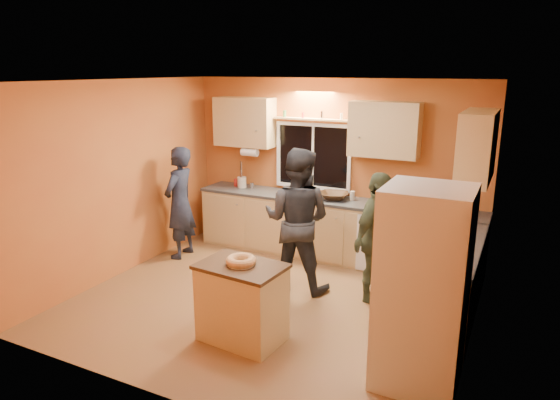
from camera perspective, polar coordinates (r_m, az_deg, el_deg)
The scene contains 14 objects.
ground at distance 6.14m, azimuth -1.07°, elevation -11.58°, with size 4.50×4.50×0.00m, color brown.
room_shell at distance 5.92m, azimuth 1.73°, elevation 3.98°, with size 4.54×4.04×2.61m.
back_counter at distance 7.41m, azimuth 5.08°, elevation -3.16°, with size 4.23×0.62×0.90m.
right_counter at distance 5.87m, azimuth 18.66°, elevation -8.87°, with size 0.62×1.84×0.90m.
refrigerator at distance 4.52m, azimuth 15.97°, elevation -9.73°, with size 0.72×0.70×1.80m, color silver.
island at distance 5.22m, azimuth -4.38°, elevation -11.54°, with size 0.90×0.66×0.83m.
bundt_pastry at distance 5.03m, azimuth -4.48°, elevation -6.92°, with size 0.31×0.31×0.09m, color #AF7547.
person_left at distance 7.44m, azimuth -11.38°, elevation -0.31°, with size 0.60×0.40×1.65m, color black.
person_center at distance 6.20m, azimuth 1.97°, elevation -2.31°, with size 0.88×0.69×1.81m, color black.
person_right at distance 6.01m, azimuth 10.95°, elevation -4.30°, with size 0.93×0.39×1.58m, color #303823.
mixing_bowl at distance 7.23m, azimuth 6.21°, elevation 0.48°, with size 0.41×0.41×0.10m, color black.
utensil_crock at distance 7.91m, azimuth -4.38°, elevation 2.04°, with size 0.14×0.14×0.17m, color beige.
potted_plant at distance 4.91m, azimuth 18.47°, elevation -6.01°, with size 0.27×0.24×0.30m, color gray.
red_box at distance 5.97m, azimuth 18.91°, elevation -3.52°, with size 0.16×0.12×0.07m, color #AB221A.
Camera 1 is at (2.54, -4.88, 2.74)m, focal length 32.00 mm.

